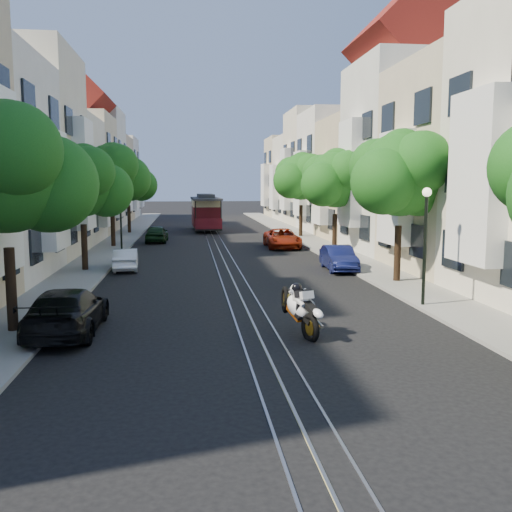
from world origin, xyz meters
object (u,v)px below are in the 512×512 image
object	(u,v)px
tree_e_b	(401,176)
parked_car_e_mid	(339,258)
tree_e_d	(302,178)
lamp_west	(120,208)
tree_w_c	(112,174)
lamp_east	(426,229)
parked_car_w_near	(67,311)
tree_w_a	(7,173)
sportbike_rider	(299,307)
tree_w_d	(129,181)
parked_car_w_mid	(126,259)
tree_w_b	(83,184)
parked_car_w_far	(157,234)
parked_car_e_far	(282,238)
cable_car	(206,211)
tree_e_c	(337,181)

from	to	relation	value
tree_e_b	parked_car_e_mid	bearing A→B (deg)	112.62
tree_e_d	tree_e_b	bearing A→B (deg)	-90.00
lamp_west	tree_w_c	bearing A→B (deg)	105.75
lamp_east	parked_car_w_near	xyz separation A→B (m)	(-11.90, -2.18, -2.16)
lamp_west	tree_w_a	bearing A→B (deg)	-92.40
tree_w_c	sportbike_rider	size ratio (longest dim) A/B	3.14
tree_w_d	parked_car_w_mid	distance (m)	22.06
tree_e_b	lamp_west	world-z (taller)	tree_e_b
lamp_west	parked_car_w_mid	xyz separation A→B (m)	(1.07, -7.63, -2.29)
tree_e_b	tree_w_b	distance (m)	15.25
parked_car_e_mid	parked_car_w_far	xyz separation A→B (m)	(-10.00, 15.28, 0.03)
parked_car_e_far	parked_car_w_near	world-z (taller)	parked_car_w_near
cable_car	tree_e_d	bearing A→B (deg)	-46.81
tree_w_b	parked_car_e_far	world-z (taller)	tree_w_b
sportbike_rider	parked_car_e_mid	xyz separation A→B (m)	(4.42, 12.07, -0.20)
tree_w_d	tree_w_b	bearing A→B (deg)	-90.00
lamp_west	parked_car_e_mid	distance (m)	15.11
tree_e_d	cable_car	distance (m)	11.21
parked_car_e_far	parked_car_w_mid	xyz separation A→B (m)	(-9.63, -9.05, -0.10)
parked_car_e_mid	tree_w_a	bearing A→B (deg)	-136.80
tree_w_a	parked_car_w_near	distance (m)	4.33
tree_e_b	parked_car_w_near	distance (m)	15.27
tree_w_c	lamp_east	xyz separation A→B (m)	(13.44, -20.98, -2.22)
tree_e_b	lamp_west	distance (m)	18.90
tree_w_b	parked_car_w_far	bearing A→B (deg)	79.13
tree_w_a	sportbike_rider	world-z (taller)	tree_w_a
tree_w_d	tree_e_d	bearing A→B (deg)	-19.15
parked_car_e_mid	parked_car_w_mid	bearing A→B (deg)	175.02
tree_w_a	tree_w_b	bearing A→B (deg)	90.00
tree_e_d	parked_car_w_near	bearing A→B (deg)	-113.80
tree_w_c	parked_car_e_mid	size ratio (longest dim) A/B	1.85
parked_car_w_near	tree_w_c	bearing A→B (deg)	-85.73
lamp_east	cable_car	distance (m)	35.27
tree_e_d	tree_w_b	world-z (taller)	tree_e_d
tree_w_a	tree_w_d	world-z (taller)	tree_w_a
tree_e_b	parked_car_w_near	xyz separation A→B (m)	(-12.86, -7.16, -4.05)
tree_w_c	lamp_west	bearing A→B (deg)	-74.25
tree_w_b	lamp_east	xyz separation A→B (m)	(13.44, -9.98, -1.55)
parked_car_e_mid	parked_car_w_far	bearing A→B (deg)	125.62
tree_w_d	parked_car_w_mid	size ratio (longest dim) A/B	1.92
tree_w_b	parked_car_e_mid	world-z (taller)	tree_w_b
parked_car_e_far	tree_w_a	bearing A→B (deg)	-117.51
tree_e_b	tree_w_c	world-z (taller)	tree_w_c
tree_e_b	tree_e_c	bearing A→B (deg)	90.00
tree_e_b	parked_car_e_far	xyz separation A→B (m)	(-2.86, 14.44, -4.07)
cable_car	parked_car_w_far	xyz separation A→B (m)	(-4.03, -10.37, -1.20)
parked_car_e_far	parked_car_w_mid	size ratio (longest dim) A/B	1.41
tree_e_b	tree_w_b	size ratio (longest dim) A/B	1.07
tree_e_b	tree_w_b	xyz separation A→B (m)	(-14.40, 5.00, -0.34)
lamp_east	parked_car_e_far	bearing A→B (deg)	95.59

